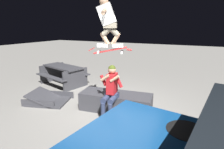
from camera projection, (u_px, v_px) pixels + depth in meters
name	position (u px, v px, depth m)	size (l,w,h in m)	color
ground_plane	(109.00, 110.00, 4.98)	(40.00, 40.00, 0.00)	gray
ledge_box_main	(116.00, 102.00, 4.94)	(1.92, 0.68, 0.49)	#38383D
person_sitting_on_ledge	(111.00, 89.00, 4.45)	(0.60, 0.78, 1.33)	#2D3856
skateboard	(110.00, 50.00, 4.32)	(1.02, 0.55, 0.17)	#B72D2D
skater_airborne	(108.00, 20.00, 4.15)	(0.63, 0.86, 1.12)	white
kicker_ramp	(49.00, 100.00, 5.52)	(1.33, 1.19, 0.44)	#38383D
picnic_table_back	(63.00, 72.00, 7.10)	(1.97, 1.70, 0.75)	#38383D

